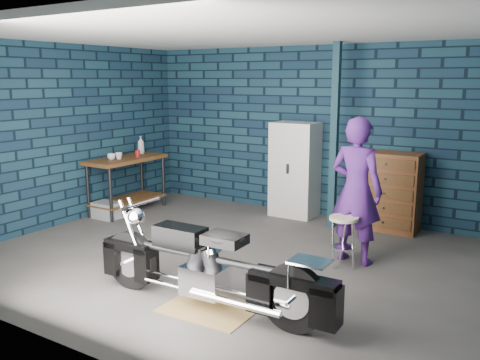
% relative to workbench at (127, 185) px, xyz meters
% --- Properties ---
extents(ground, '(6.00, 6.00, 0.00)m').
position_rel_workbench_xyz_m(ground, '(2.68, -1.00, -0.46)').
color(ground, '#4D4A48').
rests_on(ground, ground).
extents(room_walls, '(6.02, 5.01, 2.71)m').
position_rel_workbench_xyz_m(room_walls, '(2.68, -0.45, 1.45)').
color(room_walls, '#0F2234').
rests_on(room_walls, ground).
extents(support_post, '(0.10, 0.10, 2.70)m').
position_rel_workbench_xyz_m(support_post, '(3.23, 0.95, 0.90)').
color(support_post, '#112C36').
rests_on(support_post, ground).
extents(workbench, '(0.60, 1.40, 0.91)m').
position_rel_workbench_xyz_m(workbench, '(0.00, 0.00, 0.00)').
color(workbench, brown).
rests_on(workbench, ground).
extents(drip_mat, '(0.88, 0.67, 0.01)m').
position_rel_workbench_xyz_m(drip_mat, '(3.29, -2.30, -0.45)').
color(drip_mat, olive).
rests_on(drip_mat, ground).
extents(motorcycle, '(2.22, 0.65, 0.97)m').
position_rel_workbench_xyz_m(motorcycle, '(3.29, -2.30, 0.03)').
color(motorcycle, black).
rests_on(motorcycle, ground).
extents(person, '(0.69, 0.49, 1.76)m').
position_rel_workbench_xyz_m(person, '(4.02, -0.31, 0.42)').
color(person, '#4D1F77').
rests_on(person, ground).
extents(storage_bin, '(0.42, 0.30, 0.26)m').
position_rel_workbench_xyz_m(storage_bin, '(0.02, -0.50, -0.32)').
color(storage_bin, gray).
rests_on(storage_bin, ground).
extents(locker, '(0.70, 0.50, 1.51)m').
position_rel_workbench_xyz_m(locker, '(2.47, 1.23, 0.30)').
color(locker, silver).
rests_on(locker, ground).
extents(tool_chest, '(0.86, 0.48, 1.14)m').
position_rel_workbench_xyz_m(tool_chest, '(3.99, 1.23, 0.12)').
color(tool_chest, brown).
rests_on(tool_chest, ground).
extents(shop_stool, '(0.39, 0.39, 0.61)m').
position_rel_workbench_xyz_m(shop_stool, '(3.97, -0.57, -0.15)').
color(shop_stool, beige).
rests_on(shop_stool, ground).
extents(cup_a, '(0.14, 0.14, 0.10)m').
position_rel_workbench_xyz_m(cup_a, '(-0.04, -0.29, 0.50)').
color(cup_a, beige).
rests_on(cup_a, workbench).
extents(cup_b, '(0.12, 0.12, 0.11)m').
position_rel_workbench_xyz_m(cup_b, '(0.01, -0.18, 0.51)').
color(cup_b, beige).
rests_on(cup_b, workbench).
extents(mug_red, '(0.09, 0.09, 0.11)m').
position_rel_workbench_xyz_m(mug_red, '(0.11, 0.15, 0.51)').
color(mug_red, maroon).
rests_on(mug_red, workbench).
extents(bottle, '(0.15, 0.15, 0.30)m').
position_rel_workbench_xyz_m(bottle, '(-0.11, 0.48, 0.61)').
color(bottle, gray).
rests_on(bottle, workbench).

